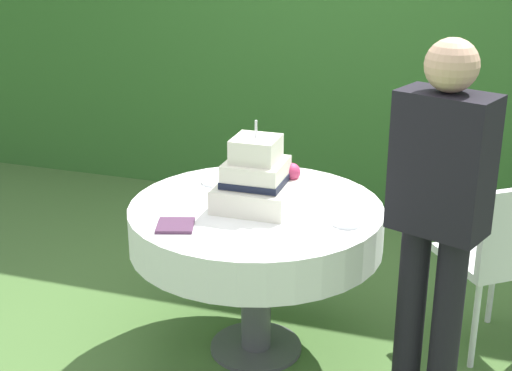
# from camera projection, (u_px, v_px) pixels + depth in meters

# --- Properties ---
(ground_plane) EXTENTS (20.00, 20.00, 0.00)m
(ground_plane) POSITION_uv_depth(u_px,v_px,m) (256.00, 348.00, 3.63)
(ground_plane) COLOR #476B33
(foliage_hedge) EXTENTS (6.94, 0.62, 2.87)m
(foliage_hedge) POSITION_uv_depth(u_px,v_px,m) (360.00, 0.00, 5.20)
(foliage_hedge) COLOR #336628
(foliage_hedge) RESTS_ON ground_plane
(cake_table) EXTENTS (1.17, 1.17, 0.76)m
(cake_table) POSITION_uv_depth(u_px,v_px,m) (256.00, 228.00, 3.40)
(cake_table) COLOR #4C4C51
(cake_table) RESTS_ON ground_plane
(wedding_cake) EXTENTS (0.34, 0.34, 0.40)m
(wedding_cake) POSITION_uv_depth(u_px,v_px,m) (257.00, 180.00, 3.32)
(wedding_cake) COLOR silver
(wedding_cake) RESTS_ON cake_table
(serving_plate_near) EXTENTS (0.13, 0.13, 0.01)m
(serving_plate_near) POSITION_uv_depth(u_px,v_px,m) (347.00, 223.00, 3.16)
(serving_plate_near) COLOR white
(serving_plate_near) RESTS_ON cake_table
(serving_plate_far) EXTENTS (0.13, 0.13, 0.01)m
(serving_plate_far) POSITION_uv_depth(u_px,v_px,m) (214.00, 182.00, 3.64)
(serving_plate_far) COLOR white
(serving_plate_far) RESTS_ON cake_table
(napkin_stack) EXTENTS (0.19, 0.19, 0.01)m
(napkin_stack) POSITION_uv_depth(u_px,v_px,m) (175.00, 225.00, 3.14)
(napkin_stack) COLOR #4C2D47
(napkin_stack) RESTS_ON cake_table
(garden_chair) EXTENTS (0.56, 0.56, 0.89)m
(garden_chair) POSITION_uv_depth(u_px,v_px,m) (502.00, 251.00, 3.41)
(garden_chair) COLOR white
(garden_chair) RESTS_ON ground_plane
(standing_person) EXTENTS (0.41, 0.31, 1.60)m
(standing_person) POSITION_uv_depth(u_px,v_px,m) (438.00, 212.00, 2.85)
(standing_person) COLOR black
(standing_person) RESTS_ON ground_plane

